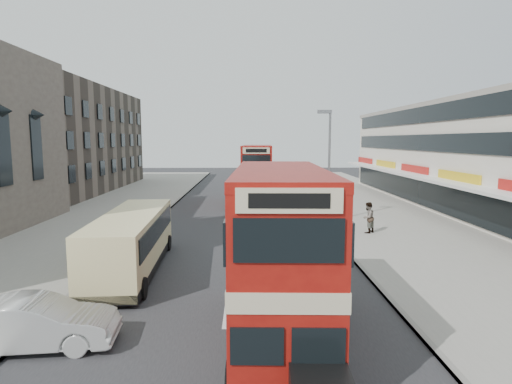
% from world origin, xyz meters
% --- Properties ---
extents(ground, '(160.00, 160.00, 0.00)m').
position_xyz_m(ground, '(0.00, 0.00, 0.00)').
color(ground, '#28282B').
rests_on(ground, ground).
extents(road_surface, '(12.00, 90.00, 0.01)m').
position_xyz_m(road_surface, '(0.00, 20.00, 0.01)').
color(road_surface, '#28282B').
rests_on(road_surface, ground).
extents(pavement_right, '(12.00, 90.00, 0.15)m').
position_xyz_m(pavement_right, '(12.00, 20.00, 0.07)').
color(pavement_right, gray).
rests_on(pavement_right, ground).
extents(pavement_left, '(12.00, 90.00, 0.15)m').
position_xyz_m(pavement_left, '(-12.00, 20.00, 0.07)').
color(pavement_left, gray).
rests_on(pavement_left, ground).
extents(kerb_left, '(0.20, 90.00, 0.16)m').
position_xyz_m(kerb_left, '(-6.10, 20.00, 0.07)').
color(kerb_left, gray).
rests_on(kerb_left, ground).
extents(kerb_right, '(0.20, 90.00, 0.16)m').
position_xyz_m(kerb_right, '(6.10, 20.00, 0.07)').
color(kerb_right, gray).
rests_on(kerb_right, ground).
extents(brick_terrace, '(14.00, 28.00, 12.00)m').
position_xyz_m(brick_terrace, '(-22.00, 38.00, 6.00)').
color(brick_terrace, '#66594C').
rests_on(brick_terrace, ground).
extents(commercial_row, '(9.90, 46.20, 9.30)m').
position_xyz_m(commercial_row, '(19.95, 22.00, 4.70)').
color(commercial_row, beige).
rests_on(commercial_row, ground).
extents(street_lamp, '(1.00, 0.20, 8.12)m').
position_xyz_m(street_lamp, '(6.52, 18.00, 4.78)').
color(street_lamp, slate).
rests_on(street_lamp, ground).
extents(bus_main, '(2.81, 9.26, 5.05)m').
position_xyz_m(bus_main, '(1.71, 0.09, 2.66)').
color(bus_main, black).
rests_on(bus_main, ground).
extents(bus_second, '(3.00, 9.79, 5.34)m').
position_xyz_m(bus_second, '(1.69, 27.23, 2.81)').
color(bus_second, black).
rests_on(bus_second, ground).
extents(coach, '(2.87, 9.54, 2.50)m').
position_xyz_m(coach, '(-4.56, 7.20, 1.47)').
color(coach, black).
rests_on(coach, ground).
extents(car_left_front, '(4.69, 2.00, 1.50)m').
position_xyz_m(car_left_front, '(-5.39, -0.10, 0.75)').
color(car_left_front, beige).
rests_on(car_left_front, ground).
extents(car_right_a, '(5.00, 2.50, 1.40)m').
position_xyz_m(car_right_a, '(4.40, 16.37, 0.70)').
color(car_right_a, '#9D2B0F').
rests_on(car_right_a, ground).
extents(car_right_b, '(4.67, 2.28, 1.28)m').
position_xyz_m(car_right_b, '(5.57, 20.23, 0.64)').
color(car_right_b, '#D25C15').
rests_on(car_right_b, ground).
extents(car_right_c, '(3.60, 1.53, 1.21)m').
position_xyz_m(car_right_c, '(4.60, 29.67, 0.61)').
color(car_right_c, '#506CA1').
rests_on(car_right_c, ground).
extents(pedestrian_near, '(0.88, 0.86, 1.99)m').
position_xyz_m(pedestrian_near, '(8.43, 14.32, 1.15)').
color(pedestrian_near, gray).
rests_on(pedestrian_near, pavement_right).
extents(pedestrian_far, '(1.04, 0.48, 1.74)m').
position_xyz_m(pedestrian_far, '(9.13, 31.76, 1.02)').
color(pedestrian_far, gray).
rests_on(pedestrian_far, pavement_right).
extents(cyclist, '(0.70, 1.60, 2.20)m').
position_xyz_m(cyclist, '(3.86, 19.25, 0.79)').
color(cyclist, gray).
rests_on(cyclist, ground).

